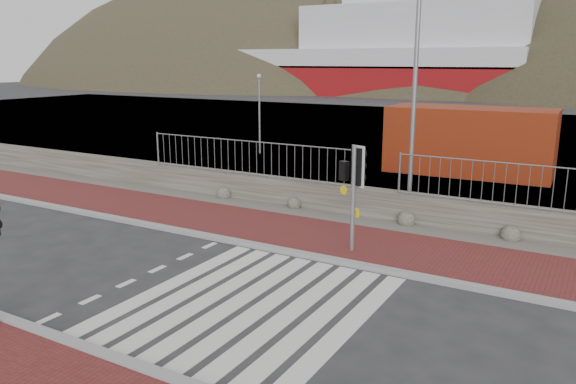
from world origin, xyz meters
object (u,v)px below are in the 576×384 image
Objects in this scene: traffic_signal_far at (353,176)px; shipping_container at (470,141)px; streetlight at (420,70)px; ferry at (371,56)px.

shipping_container is at bearing -68.93° from traffic_signal_far.
shipping_container is (0.24, 12.07, -0.59)m from traffic_signal_far.
traffic_signal_far is 4.94m from streetlight.
traffic_signal_far is 12.09m from shipping_container.
shipping_container is (25.37, -51.95, -3.94)m from ferry.
ferry is at bearing 114.63° from shipping_container.
streetlight is (25.42, -59.78, -0.83)m from ferry.
traffic_signal_far is at bearing -92.53° from shipping_container.
streetlight is 1.18× the size of shipping_container.
ferry is 68.86m from traffic_signal_far.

